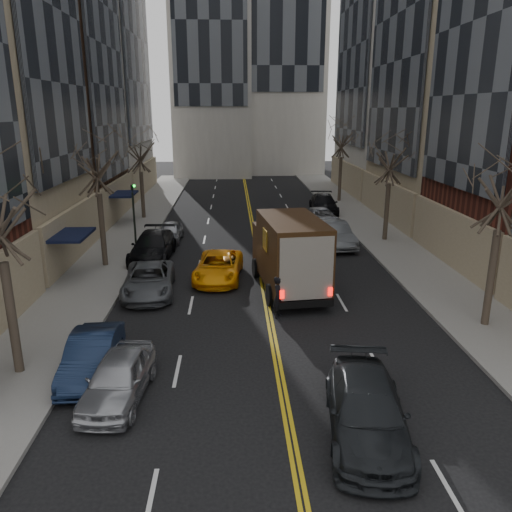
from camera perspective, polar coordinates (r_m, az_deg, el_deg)
The scene contains 22 objects.
sidewalk_left at distance 36.28m, azimuth -14.55°, elevation 2.23°, with size 4.00×66.00×0.15m, color slate.
sidewalk_right at distance 37.03m, azimuth 13.88°, elevation 2.55°, with size 4.00×66.00×0.15m, color slate.
streetwall_left at distance 41.68m, azimuth -25.93°, elevation 24.47°, with size 14.00×49.50×36.00m.
streetwall_right at distance 43.98m, azimuth 23.39°, elevation 23.62°, with size 12.26×49.00×34.00m.
tree_lf_mid at distance 28.48m, azimuth -17.90°, elevation 11.53°, with size 3.20×3.20×8.91m.
tree_lf_far at distance 41.19m, azimuth -13.21°, elevation 12.35°, with size 3.20×3.20×8.12m.
tree_rt_near at distance 21.26m, azimuth 26.68°, elevation 8.80°, with size 3.20×3.20×8.71m.
tree_rt_mid at distance 34.14m, azimuth 15.20°, elevation 11.71°, with size 3.20×3.20×8.32m.
tree_rt_far at distance 48.60m, azimuth 9.83°, elevation 13.94°, with size 3.20×3.20×9.11m.
traffic_signal at distance 30.59m, azimuth -13.79°, elevation 4.97°, with size 0.29×0.26×4.70m.
ups_truck at distance 24.33m, azimuth 3.81°, elevation 0.26°, with size 3.40×7.09×3.74m.
observer_sedan at distance 14.54m, azimuth 12.55°, elevation -16.91°, with size 2.76×5.37×1.49m.
taxi at distance 26.32m, azimuth -4.31°, elevation -1.21°, with size 2.30×4.98×1.38m, color #FFA40A.
pedestrian at distance 21.45m, azimuth 2.61°, elevation -4.70°, with size 0.67×0.44×1.84m, color black.
parked_lf_a at distance 16.35m, azimuth -15.43°, elevation -13.27°, with size 1.67×4.15×1.41m, color #ADAFB5.
parked_lf_b at distance 17.93m, azimuth -18.21°, elevation -10.75°, with size 1.49×4.26×1.41m, color #101C35.
parked_lf_c at distance 24.72m, azimuth -12.15°, elevation -2.69°, with size 2.34×5.07×1.41m, color #52555B.
parked_lf_d at distance 30.26m, azimuth -11.72°, elevation 1.07°, with size 2.26×5.57×1.62m, color black.
parked_lf_e at distance 34.36m, azimuth -9.79°, elevation 2.73°, with size 1.54×3.84×1.31m, color #94969B.
parked_rt_a at distance 32.97m, azimuth 8.95°, elevation 2.46°, with size 1.70×4.88×1.61m, color #4E5256.
parked_rt_b at distance 38.74m, azimuth 7.43°, elevation 4.40°, with size 2.22×4.81×1.34m, color #B8BAC1.
parked_rt_c at distance 43.47m, azimuth 7.73°, elevation 5.88°, with size 2.26×5.55×1.61m, color black.
Camera 1 is at (-1.52, -7.45, 8.64)m, focal length 35.00 mm.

